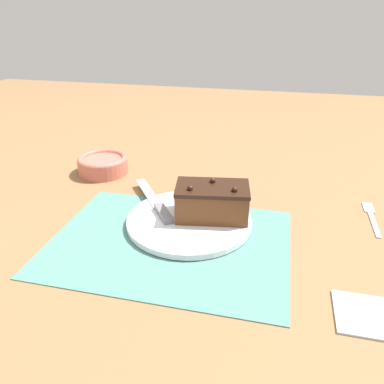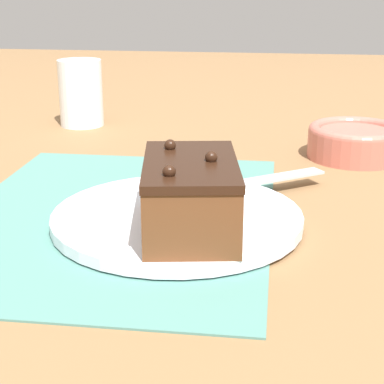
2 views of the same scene
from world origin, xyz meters
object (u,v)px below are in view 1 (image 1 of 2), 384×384
object	(u,v)px
cake_plate	(189,221)
serving_knife	(158,206)
chocolate_cake	(212,201)
dessert_fork	(371,215)
small_bowl	(103,164)

from	to	relation	value
cake_plate	serving_knife	bearing A→B (deg)	-19.57
chocolate_cake	dessert_fork	bearing A→B (deg)	-162.72
cake_plate	small_bowl	bearing A→B (deg)	-35.69
cake_plate	chocolate_cake	distance (m)	0.06
cake_plate	serving_knife	xyz separation A→B (m)	(0.08, -0.03, 0.01)
serving_knife	dessert_fork	xyz separation A→B (m)	(-0.46, -0.10, -0.02)
chocolate_cake	serving_knife	size ratio (longest dim) A/B	0.81
chocolate_cake	small_bowl	size ratio (longest dim) A/B	1.20
cake_plate	small_bowl	world-z (taller)	small_bowl
small_bowl	dessert_fork	bearing A→B (deg)	172.64
dessert_fork	chocolate_cake	bearing A→B (deg)	-162.23
chocolate_cake	small_bowl	world-z (taller)	chocolate_cake
serving_knife	chocolate_cake	bearing A→B (deg)	-38.55
chocolate_cake	dessert_fork	world-z (taller)	chocolate_cake
cake_plate	small_bowl	distance (m)	0.36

